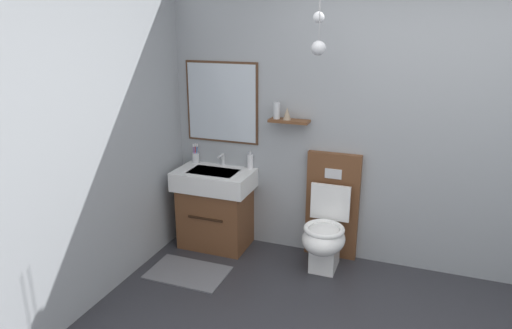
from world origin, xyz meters
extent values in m
cube|color=#999EA3|center=(0.00, 1.67, 1.27)|extent=(4.78, 0.12, 2.55)
cube|color=#4C301E|center=(-1.81, 1.61, 1.38)|extent=(0.73, 0.02, 0.76)
cube|color=silver|center=(-1.81, 1.60, 1.38)|extent=(0.69, 0.01, 0.72)
cube|color=brown|center=(-1.13, 1.53, 1.27)|extent=(0.36, 0.14, 0.02)
cylinder|color=silver|center=(-1.25, 1.53, 1.35)|extent=(0.06, 0.06, 0.15)
cone|color=gray|center=(-1.15, 1.52, 1.34)|extent=(0.07, 0.07, 0.11)
cylinder|color=gray|center=(-0.82, 1.20, 2.26)|extent=(0.01, 0.01, 0.58)
sphere|color=silver|center=(-0.82, 1.20, 1.92)|extent=(0.11, 0.11, 0.11)
sphere|color=silver|center=(-0.83, 1.24, 2.14)|extent=(0.09, 0.09, 0.09)
cube|color=#999EA3|center=(-2.33, 0.00, 1.27)|extent=(0.12, 3.47, 2.55)
cube|color=slate|center=(-1.81, 0.82, 0.01)|extent=(0.68, 0.44, 0.01)
cube|color=brown|center=(-1.81, 1.41, 0.30)|extent=(0.64, 0.45, 0.59)
cube|color=black|center=(-1.81, 1.18, 0.37)|extent=(0.35, 0.01, 0.02)
cube|color=white|center=(-1.81, 1.41, 0.68)|extent=(0.73, 0.49, 0.18)
cube|color=silver|center=(-1.81, 1.38, 0.75)|extent=(0.45, 0.27, 0.03)
cylinder|color=silver|center=(-1.81, 1.60, 0.82)|extent=(0.03, 0.03, 0.11)
cylinder|color=silver|center=(-1.81, 1.55, 0.87)|extent=(0.02, 0.11, 0.02)
cube|color=brown|center=(-0.72, 1.60, 0.50)|extent=(0.48, 0.10, 1.00)
cube|color=silver|center=(-0.72, 1.54, 0.82)|extent=(0.15, 0.01, 0.09)
cube|color=white|center=(-0.72, 1.33, 0.17)|extent=(0.22, 0.30, 0.34)
ellipsoid|color=white|center=(-0.72, 1.25, 0.32)|extent=(0.37, 0.46, 0.24)
torus|color=white|center=(-0.72, 1.25, 0.42)|extent=(0.35, 0.35, 0.04)
cube|color=white|center=(-0.72, 1.47, 0.57)|extent=(0.35, 0.03, 0.33)
cylinder|color=silver|center=(-2.10, 1.57, 0.82)|extent=(0.07, 0.07, 0.09)
cylinder|color=#2D84DB|center=(-2.09, 1.58, 0.87)|extent=(0.04, 0.03, 0.16)
cube|color=white|center=(-2.07, 1.56, 0.95)|extent=(0.02, 0.02, 0.03)
cylinder|color=#DB3847|center=(-2.10, 1.59, 0.86)|extent=(0.01, 0.02, 0.15)
cube|color=white|center=(-2.10, 1.59, 0.94)|extent=(0.01, 0.02, 0.03)
cylinder|color=purple|center=(-2.10, 1.56, 0.87)|extent=(0.02, 0.02, 0.16)
cube|color=white|center=(-2.11, 1.56, 0.94)|extent=(0.01, 0.02, 0.03)
cylinder|color=white|center=(-1.52, 1.58, 0.83)|extent=(0.06, 0.06, 0.13)
cylinder|color=silver|center=(-1.52, 1.58, 0.92)|extent=(0.02, 0.02, 0.04)
camera|label=1|loc=(-0.01, -2.29, 2.13)|focal=32.16mm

